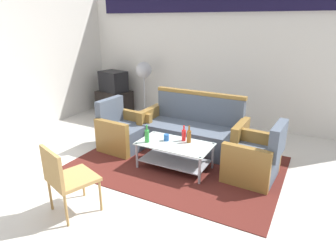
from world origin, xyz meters
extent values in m
plane|color=beige|center=(0.00, 0.00, 0.00)|extent=(14.00, 14.00, 0.00)
cube|color=silver|center=(0.00, 3.06, 1.40)|extent=(6.52, 0.12, 2.80)
cube|color=#191433|center=(0.00, 2.97, 2.47)|extent=(5.76, 0.08, 0.36)
cube|color=#511E19|center=(0.13, 0.73, 0.01)|extent=(3.10, 2.15, 0.01)
cube|color=#4C5666|center=(0.08, 1.36, 0.22)|extent=(1.61, 0.71, 0.42)
cube|color=#4C5666|center=(0.08, 1.68, 0.67)|extent=(1.60, 0.15, 0.48)
cube|color=olive|center=(0.92, 1.35, 0.32)|extent=(0.13, 0.70, 0.62)
cube|color=olive|center=(-0.76, 1.37, 0.32)|extent=(0.13, 0.70, 0.62)
cube|color=olive|center=(0.08, 1.68, 0.94)|extent=(1.64, 0.12, 0.06)
cube|color=#4C5666|center=(-0.97, 0.86, 0.21)|extent=(0.69, 0.64, 0.40)
cube|color=#4C5666|center=(-1.28, 0.88, 0.64)|extent=(0.16, 0.61, 0.45)
cube|color=olive|center=(-0.95, 1.19, 0.30)|extent=(0.66, 0.14, 0.58)
cube|color=olive|center=(-0.99, 0.53, 0.30)|extent=(0.66, 0.14, 0.58)
cube|color=#4C5666|center=(1.22, 0.87, 0.21)|extent=(0.69, 0.64, 0.40)
cube|color=#4C5666|center=(1.53, 0.85, 0.64)|extent=(0.15, 0.61, 0.45)
cube|color=olive|center=(1.21, 0.54, 0.30)|extent=(0.66, 0.14, 0.58)
cube|color=olive|center=(1.24, 1.20, 0.30)|extent=(0.66, 0.14, 0.58)
cube|color=silver|center=(0.14, 0.59, 0.40)|extent=(1.10, 0.60, 0.02)
cube|color=#9E9EA5|center=(0.14, 0.59, 0.13)|extent=(1.00, 0.52, 0.02)
cylinder|color=#9E9EA5|center=(-0.37, 0.85, 0.21)|extent=(0.04, 0.04, 0.40)
cylinder|color=#9E9EA5|center=(0.65, 0.85, 0.21)|extent=(0.04, 0.04, 0.40)
cylinder|color=#9E9EA5|center=(-0.37, 0.33, 0.21)|extent=(0.04, 0.04, 0.40)
cylinder|color=#9E9EA5|center=(0.65, 0.33, 0.21)|extent=(0.04, 0.04, 0.40)
cylinder|color=brown|center=(0.30, 0.73, 0.50)|extent=(0.07, 0.07, 0.18)
cylinder|color=brown|center=(0.30, 0.73, 0.63)|extent=(0.02, 0.02, 0.08)
cylinder|color=red|center=(0.21, 0.76, 0.49)|extent=(0.06, 0.06, 0.17)
cylinder|color=red|center=(0.21, 0.76, 0.61)|extent=(0.02, 0.02, 0.07)
cylinder|color=#2D8C38|center=(-0.25, 0.45, 0.51)|extent=(0.07, 0.07, 0.19)
cylinder|color=#2D8C38|center=(-0.25, 0.45, 0.64)|extent=(0.03, 0.03, 0.08)
cylinder|color=#2659A5|center=(-0.03, 0.64, 0.46)|extent=(0.08, 0.08, 0.10)
cube|color=black|center=(-2.50, 2.55, 0.26)|extent=(0.80, 0.50, 0.52)
cube|color=black|center=(-2.50, 2.55, 0.76)|extent=(0.68, 0.56, 0.48)
cube|color=black|center=(-2.45, 2.77, 0.76)|extent=(0.50, 0.11, 0.36)
cylinder|color=#2D2D33|center=(-1.66, 2.60, 0.01)|extent=(0.32, 0.32, 0.03)
cylinder|color=#B2B2B7|center=(-1.66, 2.60, 0.51)|extent=(0.03, 0.03, 0.95)
sphere|color=#B2B2B7|center=(-1.66, 2.60, 1.09)|extent=(0.36, 0.36, 0.36)
cube|color=#AD844C|center=(-0.42, -0.89, 0.42)|extent=(0.61, 0.61, 0.04)
cube|color=#AD844C|center=(-0.49, -1.10, 0.64)|extent=(0.47, 0.19, 0.40)
cylinder|color=#AD844C|center=(-0.55, -0.62, 0.21)|extent=(0.03, 0.03, 0.42)
cylinder|color=#AD844C|center=(-0.15, -0.76, 0.21)|extent=(0.03, 0.03, 0.42)
cylinder|color=#AD844C|center=(-0.69, -1.02, 0.21)|extent=(0.03, 0.03, 0.42)
cylinder|color=#AD844C|center=(-0.29, -1.16, 0.21)|extent=(0.03, 0.03, 0.42)
camera|label=1|loc=(1.93, -3.00, 2.13)|focal=31.41mm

